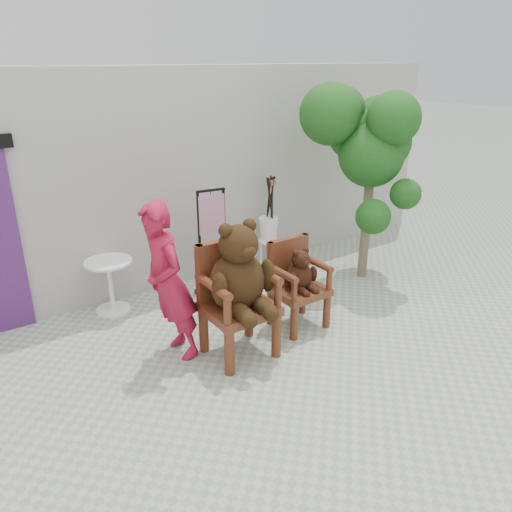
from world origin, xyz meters
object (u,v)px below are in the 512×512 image
Objects in this scene: chair_small at (297,277)px; tree at (366,136)px; display_stand at (213,256)px; stool_bucket at (269,228)px; person at (169,283)px; chair_big at (238,281)px; cafe_table at (110,280)px.

tree is at bearing 21.88° from chair_small.
stool_bucket is (1.22, 0.39, 0.06)m from display_stand.
person reaches higher than chair_small.
chair_small is at bearing -115.31° from stool_bucket.
stool_bucket is (0.78, 1.66, 0.01)m from chair_small.
person is at bearing -171.56° from tree.
tree is (0.97, -0.95, 1.44)m from stool_bucket.
chair_big is 1.53m from display_stand.
stool_bucket reaches higher than cafe_table.
chair_big is 2.20× the size of cafe_table.
chair_small is 1.34m from display_stand.
chair_big is at bearing -102.30° from display_stand.
tree reaches higher than person.
tree is at bearing -7.39° from display_stand.
cafe_table is 2.55m from stool_bucket.
cafe_table is at bearing 114.76° from chair_big.
chair_big reaches higher than chair_small.
chair_small reaches higher than cafe_table.
chair_small is 0.74× the size of stool_bucket.
display_stand is 0.54× the size of tree.
cafe_table is (-1.75, 1.62, -0.19)m from chair_small.
person is (-1.57, 0.21, 0.26)m from chair_small.
person reaches higher than chair_big.
display_stand reaches higher than cafe_table.
stool_bucket is at bearing 0.77° from cafe_table.
display_stand is at bearing 108.99° from chair_small.
chair_big is at bearing -170.91° from chair_small.
stool_bucket is (2.36, 1.45, -0.25)m from person.
stool_bucket is at bearing 135.38° from tree.
person reaches higher than cafe_table.
tree is (2.19, -0.57, 1.49)m from display_stand.
display_stand is 1.04× the size of stool_bucket.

